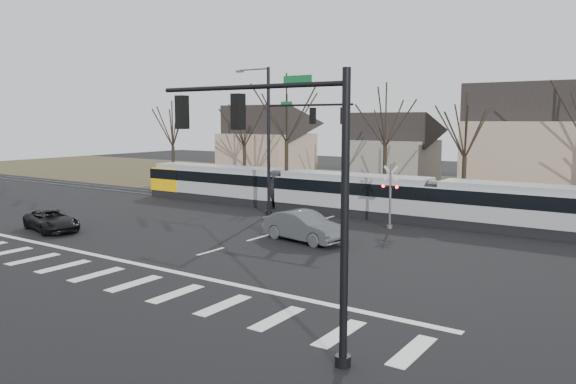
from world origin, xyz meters
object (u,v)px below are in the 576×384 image
Objects in this scene: suv at (52,220)px; tram at (352,192)px; rail_crossing_signal at (390,198)px; sedan at (304,226)px.

tram is at bearing -25.11° from suv.
suv is at bearing -128.40° from tram.
tram is 5.40m from rail_crossing_signal.
tram is at bearing 22.36° from sedan.
sedan is at bearing -111.44° from rail_crossing_signal.
rail_crossing_signal is (4.34, -3.21, 0.32)m from tram.
sedan reaches higher than suv.
tram is 9.45× the size of rail_crossing_signal.
rail_crossing_signal is (16.53, 12.17, 1.25)m from suv.
suv is at bearing -143.62° from rail_crossing_signal.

